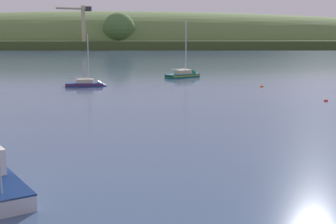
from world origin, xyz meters
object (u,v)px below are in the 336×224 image
Objects in this scene: sailboat_near_mooring at (89,85)px; mooring_buoy_off_fishing_boat at (262,87)px; sailboat_midwater_white at (186,76)px; mooring_buoy_foreground at (326,101)px; dockside_crane at (83,28)px.

sailboat_near_mooring is 14.64× the size of mooring_buoy_off_fishing_boat.
sailboat_near_mooring is at bearing -175.45° from sailboat_midwater_white.
sailboat_near_mooring is 20.56m from sailboat_midwater_white.
mooring_buoy_foreground is (14.23, -29.52, -0.27)m from sailboat_midwater_white.
sailboat_near_mooring reaches higher than mooring_buoy_foreground.
sailboat_midwater_white is 32.77m from mooring_buoy_foreground.
mooring_buoy_foreground is at bearing -101.99° from sailboat_midwater_white.
sailboat_midwater_white is at bearing 73.43° from dockside_crane.
sailboat_midwater_white is at bearing 36.70° from sailboat_near_mooring.
sailboat_midwater_white is 18.99× the size of mooring_buoy_off_fishing_boat.
mooring_buoy_off_fishing_boat is (25.27, -1.25, -0.16)m from sailboat_near_mooring.
sailboat_midwater_white is 18.95× the size of mooring_buoy_foreground.
mooring_buoy_off_fishing_boat is (-4.16, 14.44, 0.00)m from mooring_buoy_foreground.
dockside_crane reaches higher than mooring_buoy_off_fishing_boat.
sailboat_midwater_white is (38.98, -137.24, -9.77)m from dockside_crane.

